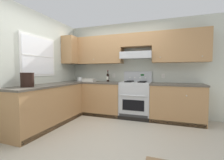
{
  "coord_description": "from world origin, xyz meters",
  "views": [
    {
      "loc": [
        1.22,
        -2.69,
        1.21
      ],
      "look_at": [
        0.01,
        0.7,
        1.0
      ],
      "focal_mm": 24.71,
      "sensor_mm": 36.0,
      "label": 1
    }
  ],
  "objects_px": {
    "bucket": "(27,79)",
    "paper_towel_roll": "(80,79)",
    "stove": "(135,99)",
    "bowl": "(89,81)",
    "wine_bottle": "(108,77)"
  },
  "relations": [
    {
      "from": "bucket",
      "to": "paper_towel_roll",
      "type": "relative_size",
      "value": 1.94
    },
    {
      "from": "wine_bottle",
      "to": "paper_towel_roll",
      "type": "xyz_separation_m",
      "value": [
        -0.88,
        -0.04,
        -0.07
      ]
    },
    {
      "from": "wine_bottle",
      "to": "bowl",
      "type": "relative_size",
      "value": 0.98
    },
    {
      "from": "wine_bottle",
      "to": "stove",
      "type": "bearing_deg",
      "value": -6.63
    },
    {
      "from": "stove",
      "to": "bowl",
      "type": "distance_m",
      "value": 1.4
    },
    {
      "from": "bucket",
      "to": "wine_bottle",
      "type": "bearing_deg",
      "value": 63.43
    },
    {
      "from": "paper_towel_roll",
      "to": "bucket",
      "type": "bearing_deg",
      "value": -91.28
    },
    {
      "from": "bowl",
      "to": "paper_towel_roll",
      "type": "height_order",
      "value": "paper_towel_roll"
    },
    {
      "from": "wine_bottle",
      "to": "bowl",
      "type": "height_order",
      "value": "wine_bottle"
    },
    {
      "from": "wine_bottle",
      "to": "paper_towel_roll",
      "type": "relative_size",
      "value": 2.33
    },
    {
      "from": "stove",
      "to": "bowl",
      "type": "xyz_separation_m",
      "value": [
        -1.32,
        -0.04,
        0.46
      ]
    },
    {
      "from": "wine_bottle",
      "to": "bucket",
      "type": "bearing_deg",
      "value": -116.57
    },
    {
      "from": "bucket",
      "to": "paper_towel_roll",
      "type": "height_order",
      "value": "bucket"
    },
    {
      "from": "bowl",
      "to": "paper_towel_roll",
      "type": "relative_size",
      "value": 2.38
    },
    {
      "from": "wine_bottle",
      "to": "paper_towel_roll",
      "type": "bearing_deg",
      "value": -177.3
    }
  ]
}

